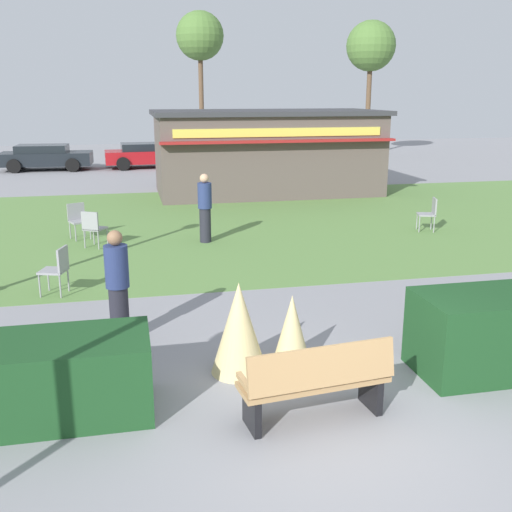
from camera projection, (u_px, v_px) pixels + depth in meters
The scene contains 19 objects.
ground_plane at pixel (341, 437), 6.44m from camera, with size 80.00×80.00×0.00m, color gray.
lawn_patch at pixel (205, 224), 16.91m from camera, with size 36.00×12.00×0.01m, color #5B8442.
park_bench at pixel (316, 382), 6.64m from camera, with size 1.75×0.71×0.95m.
hedge_left at pixel (32, 380), 6.73m from camera, with size 2.63×1.10×0.91m, color #19421E.
hedge_right at pixel (510, 331), 7.92m from camera, with size 2.52×1.10×1.06m, color #19421E.
ornamental_grass_behind_left at pixel (239, 328), 7.80m from camera, with size 0.74×0.74×1.23m, color #D1BC7F.
ornamental_grass_behind_right at pixel (292, 330), 8.06m from camera, with size 0.53×0.53×0.98m, color #D1BC7F.
food_kiosk at pixel (267, 152), 21.91m from camera, with size 8.16×4.30×2.97m.
cafe_chair_west at pixel (430, 212), 15.94m from camera, with size 0.55×0.55×0.89m.
cafe_chair_east at pixel (58, 267), 10.87m from camera, with size 0.55×0.55×0.89m.
cafe_chair_center at pixel (78, 218), 15.12m from camera, with size 0.58×0.58×0.89m.
cafe_chair_north at pixel (93, 226), 14.20m from camera, with size 0.60×0.60×0.89m.
person_strolling at pixel (118, 286), 8.70m from camera, with size 0.34×0.34×1.69m.
person_standing at pixel (205, 208), 14.67m from camera, with size 0.34×0.34×1.69m.
parked_car_west_slot at pixel (45, 157), 28.66m from camera, with size 4.28×2.21×1.20m.
parked_car_center_slot at pixel (148, 154), 29.65m from camera, with size 4.28×2.21×1.20m.
parked_car_east_slot at pixel (262, 152), 30.83m from camera, with size 4.24×2.14×1.20m.
tree_left_bg at pixel (200, 37), 35.13m from camera, with size 2.80×2.80×8.21m.
tree_right_bg at pixel (371, 47), 34.12m from camera, with size 2.80×2.80×7.56m.
Camera 1 is at (-2.10, -5.39, 3.56)m, focal length 42.25 mm.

